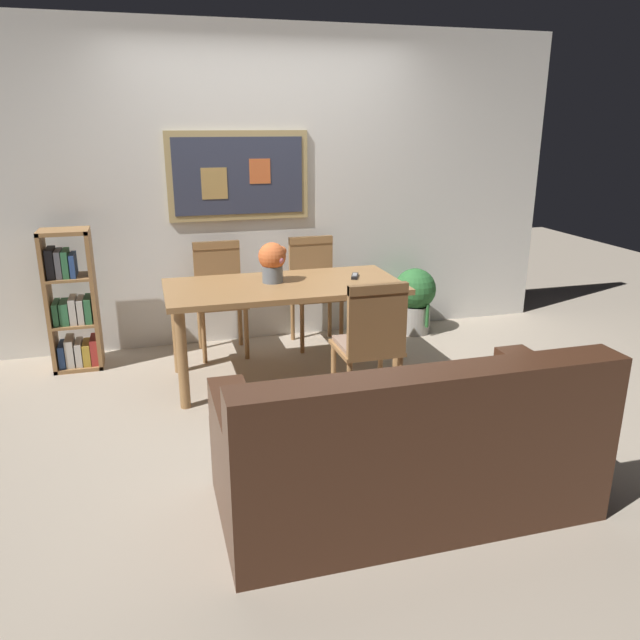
% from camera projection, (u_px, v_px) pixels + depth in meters
% --- Properties ---
extents(ground_plane, '(12.00, 12.00, 0.00)m').
position_uv_depth(ground_plane, '(311.00, 401.00, 4.28)').
color(ground_plane, tan).
extents(wall_back_with_painting, '(5.20, 0.14, 2.60)m').
position_uv_depth(wall_back_with_painting, '(265.00, 189.00, 5.22)').
color(wall_back_with_painting, silver).
rests_on(wall_back_with_painting, ground_plane).
extents(dining_table, '(1.69, 0.81, 0.73)m').
position_uv_depth(dining_table, '(284.00, 296.00, 4.48)').
color(dining_table, '#9E7042').
rests_on(dining_table, ground_plane).
extents(dining_chair_far_left, '(0.40, 0.41, 0.91)m').
position_uv_depth(dining_chair_far_left, '(219.00, 289.00, 5.06)').
color(dining_chair_far_left, '#9E7042').
rests_on(dining_chair_far_left, ground_plane).
extents(dining_chair_near_right, '(0.40, 0.41, 0.91)m').
position_uv_depth(dining_chair_near_right, '(371.00, 337.00, 3.92)').
color(dining_chair_near_right, '#9E7042').
rests_on(dining_chair_near_right, ground_plane).
extents(dining_chair_far_right, '(0.40, 0.41, 0.91)m').
position_uv_depth(dining_chair_far_right, '(314.00, 282.00, 5.28)').
color(dining_chair_far_right, '#9E7042').
rests_on(dining_chair_far_right, ground_plane).
extents(leather_couch, '(1.80, 0.84, 0.84)m').
position_uv_depth(leather_couch, '(407.00, 453.00, 2.99)').
color(leather_couch, '#472819').
rests_on(leather_couch, ground_plane).
extents(bookshelf, '(0.36, 0.28, 1.09)m').
position_uv_depth(bookshelf, '(72.00, 307.00, 4.72)').
color(bookshelf, '#9E7042').
rests_on(bookshelf, ground_plane).
extents(potted_ivy, '(0.38, 0.38, 0.59)m').
position_uv_depth(potted_ivy, '(415.00, 298.00, 5.58)').
color(potted_ivy, '#B2ADA3').
rests_on(potted_ivy, ground_plane).
extents(flower_vase, '(0.21, 0.20, 0.29)m').
position_uv_depth(flower_vase, '(272.00, 260.00, 4.45)').
color(flower_vase, slate).
rests_on(flower_vase, dining_table).
extents(tv_remote, '(0.10, 0.16, 0.02)m').
position_uv_depth(tv_remote, '(355.00, 276.00, 4.64)').
color(tv_remote, black).
rests_on(tv_remote, dining_table).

